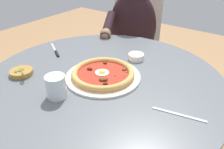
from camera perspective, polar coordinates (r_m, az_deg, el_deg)
The scene contains 9 objects.
dining_table at distance 1.09m, azimuth -2.07°, elevation -7.92°, with size 1.06×1.06×0.73m.
pizza_on_plate at distance 0.99m, azimuth -2.05°, elevation 0.19°, with size 0.33×0.33×0.04m.
water_glass at distance 0.88m, azimuth -13.80°, elevation -3.29°, with size 0.08×0.08×0.09m.
steak_knife at distance 1.26m, azimuth -13.91°, elevation 5.59°, with size 0.11×0.17×0.01m.
ramekin_capers at distance 1.15m, azimuth 6.05°, elevation 4.52°, with size 0.08×0.08×0.03m.
olive_pan at distance 1.09m, azimuth -21.78°, elevation 0.53°, with size 0.10×0.12×0.05m.
fork_utensil at distance 0.82m, azimuth 16.41°, elevation -9.60°, with size 0.05×0.18×0.00m.
diner_person at distance 1.78m, azimuth 4.80°, elevation 5.53°, with size 0.57×0.42×1.14m.
cafe_chair_diner at distance 1.90m, azimuth 5.65°, elevation 7.96°, with size 0.57×0.57×0.87m.
Camera 1 is at (0.66, 0.54, 1.25)m, focal length 36.47 mm.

